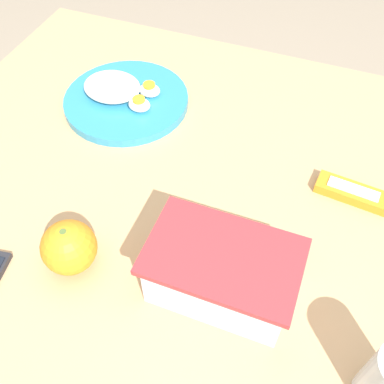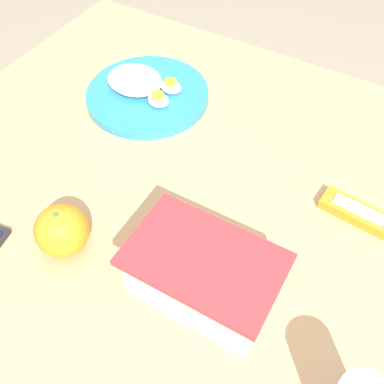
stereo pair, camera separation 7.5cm
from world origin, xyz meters
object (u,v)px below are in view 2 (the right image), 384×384
food_container (203,277)px  orange_fruit (62,230)px  candy_bar (358,213)px  rice_plate (145,91)px

food_container → orange_fruit: food_container is taller
orange_fruit → candy_bar: orange_fruit is taller
rice_plate → candy_bar: rice_plate is taller
food_container → orange_fruit: size_ratio=2.51×
orange_fruit → rice_plate: size_ratio=0.33×
food_container → candy_bar: (-0.16, -0.25, -0.03)m
candy_bar → rice_plate: bearing=-9.8°
orange_fruit → rice_plate: 0.39m
food_container → orange_fruit: (0.23, 0.04, -0.00)m
food_container → orange_fruit: 0.23m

